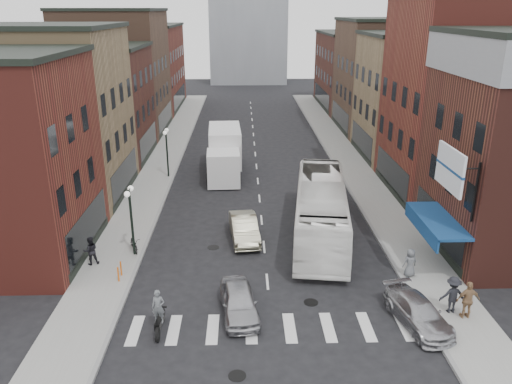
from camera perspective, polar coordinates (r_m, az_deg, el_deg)
ground at (r=25.30m, az=1.41°, el=-11.35°), size 160.00×160.00×0.00m
sidewalk_left at (r=46.05m, az=-10.63°, el=3.26°), size 3.00×74.00×0.15m
sidewalk_right at (r=46.49m, az=10.57°, el=3.43°), size 3.00×74.00×0.15m
curb_left at (r=45.86m, az=-8.77°, el=3.21°), size 0.20×74.00×0.16m
curb_right at (r=46.23m, az=8.74°, el=3.35°), size 0.20×74.00×0.16m
crosswalk_stripes at (r=22.81m, az=1.80°, el=-15.30°), size 12.00×2.20×0.01m
bldg_left_mid_a at (r=38.76m, az=-22.62°, el=8.15°), size 10.30×10.20×12.30m
bldg_left_mid_b at (r=48.25m, az=-18.41°, el=9.56°), size 10.30×10.20×10.30m
bldg_left_far_a at (r=58.55m, az=-15.59°, el=13.06°), size 10.30×12.20×13.30m
bldg_left_far_b at (r=72.26m, az=-12.93°, el=13.72°), size 10.30×16.20×11.30m
bldg_right_mid_a at (r=39.51m, az=23.01°, el=9.79°), size 10.30×10.20×14.30m
bldg_right_mid_b at (r=48.91m, az=18.10°, el=10.33°), size 10.30×10.20×11.30m
bldg_right_far_a at (r=59.22m, az=14.69°, el=12.72°), size 10.30×12.20×12.30m
bldg_right_far_b at (r=72.81m, az=11.62°, el=13.46°), size 10.30×16.20×10.30m
awning_blue at (r=28.15m, az=19.68°, el=-3.19°), size 1.80×5.00×0.78m
billboard_sign at (r=25.13m, az=21.45°, el=2.35°), size 1.52×3.00×3.70m
streetlamp_near at (r=28.23m, az=-14.15°, el=-1.89°), size 0.32×1.22×4.11m
streetlamp_far at (r=41.32m, az=-10.19°, el=5.43°), size 0.32×1.22×4.11m
bike_rack at (r=26.89m, az=-15.32°, el=-8.74°), size 0.08×0.68×0.80m
box_truck at (r=42.06m, az=-3.62°, el=4.48°), size 2.90×8.72×3.75m
motorcycle_rider at (r=22.45m, az=-11.04°, el=-13.39°), size 0.59×2.02×2.06m
transit_bus at (r=30.69m, az=7.42°, el=-2.00°), size 4.55×12.66×3.45m
sedan_left_near at (r=23.33m, az=-1.97°, el=-12.41°), size 2.10×4.10×1.34m
sedan_left_far at (r=30.32m, az=-1.36°, el=-4.16°), size 2.00×4.55×1.45m
curb_car at (r=23.82m, az=18.04°, el=-12.98°), size 2.57×4.41×1.20m
parked_bicycle at (r=29.60m, az=-13.77°, el=-5.75°), size 1.15×1.71×0.85m
ped_left_solo at (r=28.56m, az=-18.37°, el=-6.38°), size 0.89×0.71×1.60m
ped_right_a at (r=24.78m, az=21.54°, el=-10.86°), size 1.17×0.63×1.77m
ped_right_b at (r=24.61m, az=23.07°, el=-11.29°), size 1.08×0.58×1.80m
ped_right_c at (r=27.22m, az=17.20°, el=-7.71°), size 0.83×0.64×1.52m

